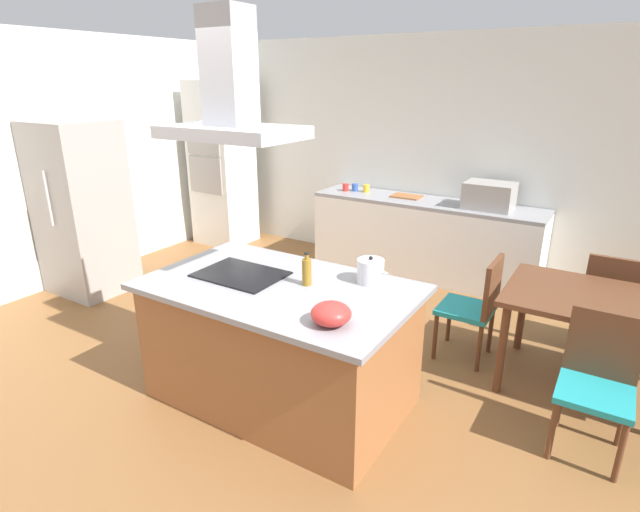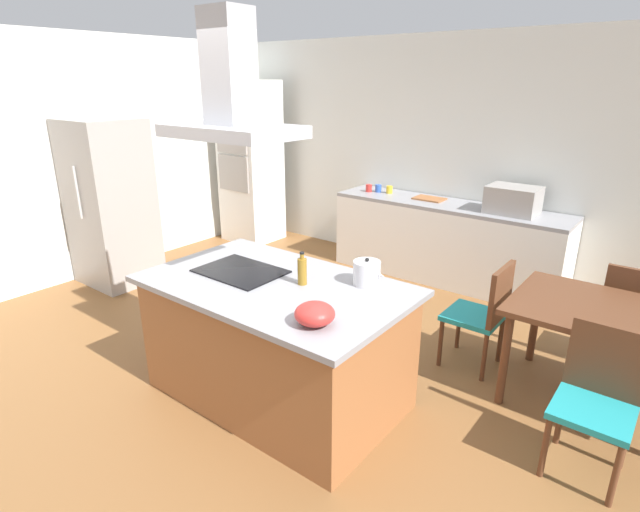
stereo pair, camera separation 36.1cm
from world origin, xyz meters
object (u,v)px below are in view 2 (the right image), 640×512
object	(u,v)px
olive_oil_bottle	(302,271)
coffee_mug_blue	(378,188)
mixing_bowl	(315,314)
coffee_mug_yellow	(389,190)
refrigerator	(111,203)
tea_kettle	(367,273)
cutting_board	(429,199)
cooktop	(241,271)
chair_facing_island	(598,392)
range_hood	(230,97)
coffee_mug_red	(369,188)
wall_oven_stack	(250,163)
chair_at_left_end	(485,310)
dining_table	(623,325)
chair_facing_back_wall	(632,312)
countertop_microwave	(513,200)

from	to	relation	value
olive_oil_bottle	coffee_mug_blue	world-z (taller)	olive_oil_bottle
mixing_bowl	coffee_mug_yellow	distance (m)	3.53
refrigerator	tea_kettle	bearing A→B (deg)	-2.95
cutting_board	refrigerator	distance (m)	3.60
cooktop	tea_kettle	size ratio (longest dim) A/B	2.55
chair_facing_island	range_hood	world-z (taller)	range_hood
cutting_board	chair_facing_island	xyz separation A→B (m)	(2.23, -2.31, -0.40)
coffee_mug_blue	coffee_mug_yellow	world-z (taller)	same
cooktop	coffee_mug_blue	bearing A→B (deg)	102.23
coffee_mug_red	wall_oven_stack	size ratio (longest dim) A/B	0.04
chair_at_left_end	dining_table	bearing A→B (deg)	0.00
coffee_mug_blue	chair_facing_back_wall	xyz separation A→B (m)	(2.91, -0.96, -0.44)
dining_table	olive_oil_bottle	bearing A→B (deg)	-146.24
chair_facing_back_wall	coffee_mug_red	bearing A→B (deg)	163.40
wall_oven_stack	chair_facing_back_wall	size ratio (longest dim) A/B	2.47
chair_at_left_end	coffee_mug_yellow	bearing A→B (deg)	138.37
mixing_bowl	tea_kettle	bearing A→B (deg)	97.27
olive_oil_bottle	cutting_board	xyz separation A→B (m)	(-0.45, 2.83, -0.09)
coffee_mug_red	chair_at_left_end	xyz separation A→B (m)	(2.09, -1.56, -0.44)
olive_oil_bottle	coffee_mug_blue	bearing A→B (deg)	111.86
chair_at_left_end	range_hood	bearing A→B (deg)	-136.51
mixing_bowl	coffee_mug_blue	xyz separation A→B (m)	(-1.56, 3.22, -0.02)
dining_table	chair_facing_island	bearing A→B (deg)	-90.00
chair_facing_island	olive_oil_bottle	bearing A→B (deg)	-163.59
cooktop	dining_table	size ratio (longest dim) A/B	0.43
chair_at_left_end	wall_oven_stack	bearing A→B (deg)	160.95
olive_oil_bottle	chair_at_left_end	xyz separation A→B (m)	(0.86, 1.19, -0.49)
countertop_microwave	chair_at_left_end	size ratio (longest dim) A/B	0.56
cooktop	dining_table	distance (m)	2.63
dining_table	countertop_microwave	bearing A→B (deg)	128.77
olive_oil_bottle	countertop_microwave	xyz separation A→B (m)	(0.50, 2.78, 0.04)
tea_kettle	olive_oil_bottle	bearing A→B (deg)	-142.12
cutting_board	refrigerator	bearing A→B (deg)	-138.52
cutting_board	dining_table	distance (m)	2.78
tea_kettle	dining_table	world-z (taller)	tea_kettle
cutting_board	chair_facing_island	bearing A→B (deg)	-45.96
wall_oven_stack	olive_oil_bottle	bearing A→B (deg)	-39.72
countertop_microwave	coffee_mug_red	distance (m)	1.73
tea_kettle	coffee_mug_red	xyz separation A→B (m)	(-1.57, 2.48, -0.04)
olive_oil_bottle	chair_facing_island	world-z (taller)	olive_oil_bottle
olive_oil_bottle	dining_table	size ratio (longest dim) A/B	0.16
chair_facing_island	chair_at_left_end	xyz separation A→B (m)	(-0.92, 0.67, 0.00)
chair_facing_back_wall	range_hood	distance (m)	3.40
coffee_mug_red	coffee_mug_blue	xyz separation A→B (m)	(0.10, 0.06, 0.00)
chair_at_left_end	chair_facing_island	bearing A→B (deg)	-36.01
tea_kettle	mixing_bowl	distance (m)	0.68
coffee_mug_blue	chair_facing_island	size ratio (longest dim) A/B	0.10
mixing_bowl	coffee_mug_blue	distance (m)	3.57
tea_kettle	coffee_mug_red	distance (m)	2.94
tea_kettle	chair_facing_back_wall	size ratio (longest dim) A/B	0.26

